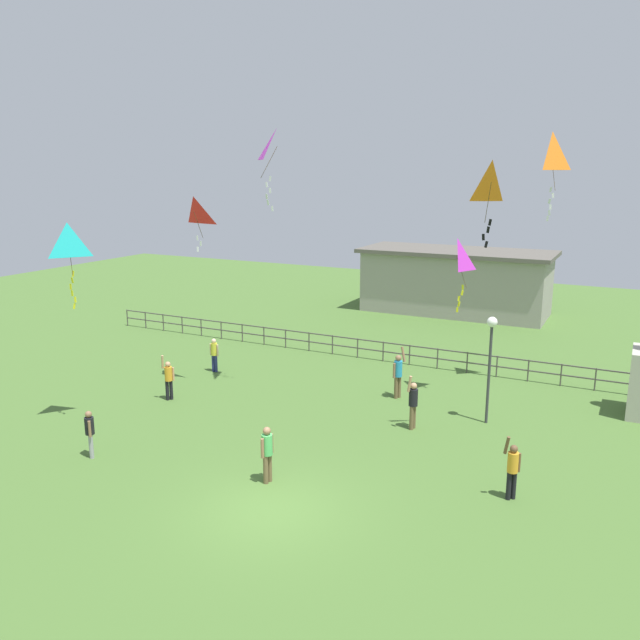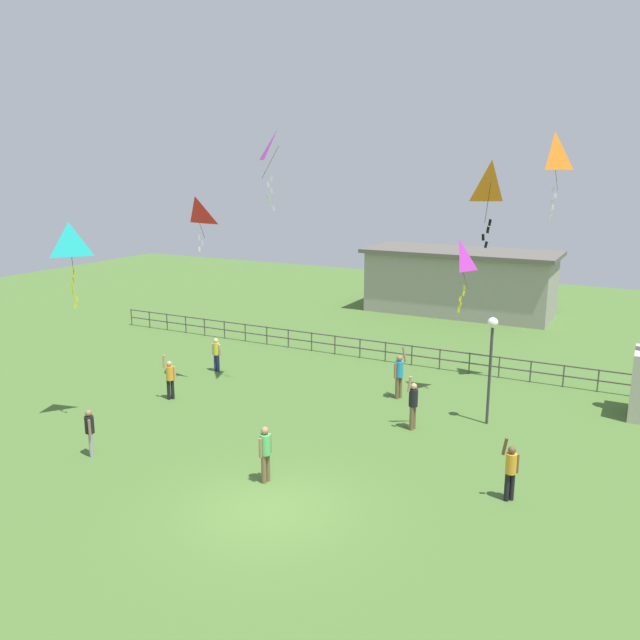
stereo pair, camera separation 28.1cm
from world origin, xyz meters
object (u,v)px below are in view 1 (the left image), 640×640
Objects in this scene: kite_1 at (69,244)px; kite_5 at (457,258)px; kite_3 at (277,149)px; person_2 at (413,402)px; person_6 at (169,377)px; kite_4 at (194,212)px; person_0 at (513,467)px; kite_2 at (551,155)px; kite_0 at (491,185)px; lamppost at (491,345)px; person_1 at (267,451)px; person_4 at (214,353)px; person_5 at (90,431)px; person_3 at (398,373)px.

kite_5 is at bearing 39.82° from kite_1.
person_2 is at bearing -12.12° from kite_3.
person_6 is 6.44m from kite_4.
kite_2 reaches higher than person_0.
kite_2 reaches higher than kite_5.
kite_2 is 1.19× the size of kite_5.
kite_0 is 0.92× the size of kite_5.
kite_1 is (-14.47, -1.29, 5.42)m from person_0.
lamppost is 2.28× the size of person_1.
person_5 reaches higher than person_4.
person_2 is 11.01m from kite_2.
person_4 is 6.68m from kite_4.
person_3 is (-1.54, 2.70, 0.04)m from person_2.
person_0 is at bearing -41.06° from person_2.
kite_3 is at bearing 167.11° from kite_0.
person_2 is 1.29× the size of person_5.
kite_0 is at bearing -85.29° from lamppost.
person_2 is 0.77× the size of kite_0.
kite_2 is (5.40, 12.21, 8.30)m from person_1.
kite_0 is 0.77× the size of kite_2.
person_3 is 8.87m from kite_0.
person_0 is 8.27m from person_3.
person_2 is at bearing -60.40° from person_3.
person_5 is (-12.13, -3.20, -0.05)m from person_0.
kite_1 is at bearing -152.97° from lamppost.
kite_1 is at bearing -174.91° from person_0.
kite_4 is at bearing 164.67° from person_0.
kite_3 is (3.35, 2.78, 8.57)m from person_6.
kite_1 is (-8.08, 0.86, 5.37)m from person_1.
person_6 is 11.98m from kite_5.
person_6 is 13.87m from kite_0.
kite_5 is (2.59, 9.76, 4.47)m from person_1.
kite_0 is (0.19, -2.32, 5.43)m from lamppost.
person_6 is 0.85× the size of kite_4.
kite_1 is at bearing -155.65° from person_2.
person_0 is 0.90× the size of person_3.
kite_2 reaches higher than kite_0.
kite_1 reaches higher than person_5.
kite_0 is at bearing -13.14° from person_4.
person_0 is at bearing -48.22° from person_3.
lamppost is 2.54× the size of person_4.
person_1 is 0.60× the size of kite_5.
person_0 is 15.50m from kite_1.
person_5 is (-6.62, -9.37, -0.15)m from person_3.
lamppost is at bearing 8.12° from kite_4.
kite_0 reaches higher than person_3.
person_2 is at bearing 9.03° from person_6.
lamppost is 8.82m from person_1.
person_1 reaches higher than person_5.
person_4 is at bearing -176.86° from person_3.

